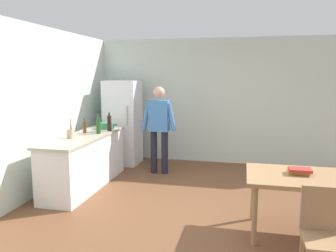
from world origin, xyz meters
TOP-DOWN VIEW (x-y plane):
  - ground_plane at (0.00, 0.00)m, footprint 14.00×14.00m
  - wall_back at (0.00, 3.00)m, footprint 6.40×0.12m
  - wall_left at (-2.60, 0.20)m, footprint 0.12×5.60m
  - kitchen_counter at (-2.00, 0.80)m, footprint 0.64×2.20m
  - refrigerator at (-1.90, 2.40)m, footprint 0.70×0.67m
  - person at (-0.95, 1.85)m, footprint 0.70×0.22m
  - dining_table at (1.40, -0.30)m, footprint 1.40×0.90m
  - chair at (1.40, -1.27)m, footprint 0.42×0.42m
  - cooking_pot at (-1.90, 1.54)m, footprint 0.40×0.28m
  - utensil_jar at (-2.09, 0.50)m, footprint 0.11×0.11m
  - bottle_beer_brown at (-2.09, 1.00)m, footprint 0.06×0.06m
  - bottle_wine_green at (-1.83, 1.01)m, footprint 0.08×0.08m
  - bottle_wine_dark at (-1.76, 1.32)m, footprint 0.08×0.08m
  - bottle_sauce_red at (-1.88, 1.16)m, footprint 0.06×0.06m
  - book_stack at (1.31, -0.24)m, footprint 0.27×0.18m

SIDE VIEW (x-z plane):
  - ground_plane at x=0.00m, z-range 0.00..0.00m
  - kitchen_counter at x=-2.00m, z-range 0.00..0.90m
  - chair at x=1.40m, z-range 0.08..0.99m
  - dining_table at x=1.40m, z-range 0.30..1.05m
  - book_stack at x=1.31m, z-range 0.75..0.82m
  - refrigerator at x=-1.90m, z-range 0.00..1.80m
  - cooking_pot at x=-1.90m, z-range 0.90..1.02m
  - person at x=-0.95m, z-range 0.13..1.83m
  - utensil_jar at x=-2.09m, z-range 0.82..1.14m
  - bottle_sauce_red at x=-1.88m, z-range 0.88..1.12m
  - bottle_beer_brown at x=-2.09m, z-range 0.88..1.14m
  - bottle_wine_green at x=-1.83m, z-range 0.88..1.22m
  - bottle_wine_dark at x=-1.76m, z-range 0.88..1.22m
  - wall_back at x=0.00m, z-range 0.00..2.70m
  - wall_left at x=-2.60m, z-range 0.00..2.70m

